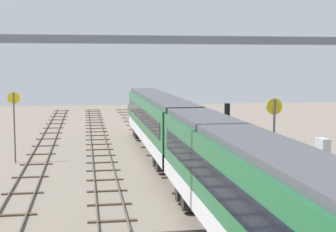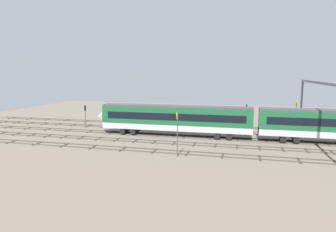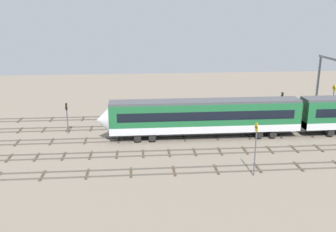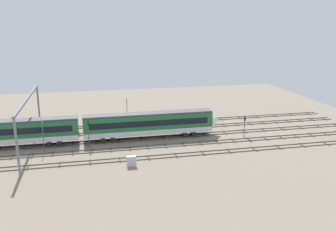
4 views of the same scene
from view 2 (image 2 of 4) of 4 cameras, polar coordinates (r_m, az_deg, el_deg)
ground_plane at (r=48.33m, az=0.74°, el=-3.80°), size 99.11×99.11×0.00m
track_near_foreground at (r=57.81m, az=2.99°, el=-1.74°), size 83.11×2.40×0.16m
track_second_near at (r=53.05m, az=1.96°, el=-2.65°), size 83.11×2.40×0.16m
track_with_train at (r=48.32m, az=0.74°, el=-3.72°), size 83.11×2.40×0.16m
track_second_far at (r=43.64m, az=-0.75°, el=-5.04°), size 83.11×2.40×0.16m
track_far_background at (r=39.03m, az=-2.61°, el=-6.65°), size 83.11×2.40×0.16m
train at (r=46.64m, az=15.69°, el=-1.24°), size 50.40×3.24×4.80m
overhead_gantry at (r=47.68m, az=26.86°, el=3.63°), size 0.40×25.26×8.87m
speed_sign_near_foreground at (r=50.40m, az=23.23°, el=0.29°), size 0.14×0.83×5.92m
speed_sign_mid_trackside at (r=35.88m, az=1.80°, el=-2.30°), size 0.14×0.92×5.48m
signal_light_trackside_approach at (r=49.44m, az=14.74°, el=0.07°), size 0.31×0.32×5.08m
signal_light_trackside_departure at (r=57.14m, az=-15.52°, el=0.54°), size 0.31×0.32×4.12m
relay_cabinet at (r=59.71m, az=8.61°, el=-0.77°), size 1.47×0.69×1.64m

